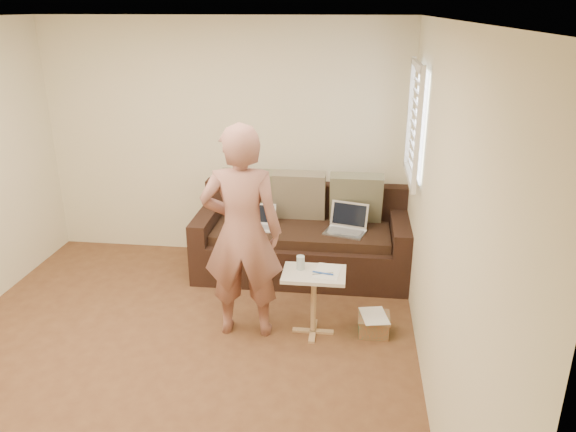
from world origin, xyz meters
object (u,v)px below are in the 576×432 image
object	(u,v)px
drinking_glass	(301,263)
sofa	(302,235)
laptop_silver	(345,233)
laptop_white	(259,228)
striped_box	(374,324)
side_table	(313,303)
person	(242,233)

from	to	relation	value
drinking_glass	sofa	bearing A→B (deg)	95.02
sofa	laptop_silver	distance (m)	0.47
laptop_silver	laptop_white	world-z (taller)	laptop_silver
laptop_silver	drinking_glass	xyz separation A→B (m)	(-0.35, -1.01, 0.12)
sofa	laptop_white	size ratio (longest dim) A/B	6.87
sofa	striped_box	bearing A→B (deg)	-56.18
laptop_white	laptop_silver	bearing A→B (deg)	0.36
side_table	striped_box	distance (m)	0.57
laptop_silver	laptop_white	distance (m)	0.89
drinking_glass	striped_box	xyz separation A→B (m)	(0.64, 0.00, -0.56)
laptop_white	striped_box	world-z (taller)	laptop_white
drinking_glass	striped_box	world-z (taller)	drinking_glass
sofa	laptop_silver	world-z (taller)	sofa
drinking_glass	striped_box	distance (m)	0.85
person	striped_box	distance (m)	1.41
sofa	drinking_glass	xyz separation A→B (m)	(0.10, -1.11, 0.22)
laptop_white	striped_box	bearing A→B (deg)	-39.40
drinking_glass	laptop_white	bearing A→B (deg)	117.85
person	side_table	bearing A→B (deg)	179.32
striped_box	drinking_glass	bearing A→B (deg)	-179.63
laptop_white	striped_box	distance (m)	1.62
laptop_white	drinking_glass	xyz separation A→B (m)	(0.54, -1.02, 0.12)
laptop_silver	sofa	bearing A→B (deg)	-177.93
laptop_silver	side_table	world-z (taller)	laptop_silver
sofa	person	world-z (taller)	person
laptop_silver	person	world-z (taller)	person
laptop_white	striped_box	size ratio (longest dim) A/B	1.17
laptop_silver	person	distance (m)	1.43
sofa	laptop_silver	bearing A→B (deg)	-13.43
laptop_silver	striped_box	xyz separation A→B (m)	(0.29, -1.00, -0.43)
sofa	laptop_white	bearing A→B (deg)	-167.87
laptop_silver	side_table	size ratio (longest dim) A/B	0.67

